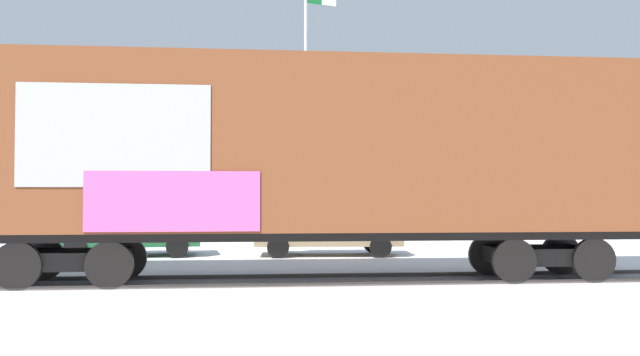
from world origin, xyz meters
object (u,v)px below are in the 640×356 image
parked_car_tan (326,228)px  flagpole (310,85)px  freight_car (314,152)px  parked_car_green (128,229)px

parked_car_tan → flagpole: bearing=94.2°
freight_car → parked_car_tan: bearing=84.2°
parked_car_green → parked_car_tan: (5.93, -0.05, 0.01)m
flagpole → parked_car_tan: bearing=-85.8°
parked_car_green → freight_car: bearing=-48.6°
freight_car → parked_car_green: size_ratio=3.61×
freight_car → flagpole: (0.28, 10.43, 3.25)m
freight_car → flagpole: size_ratio=1.58×
flagpole → parked_car_green: bearing=-141.9°
parked_car_green → parked_car_tan: 5.93m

